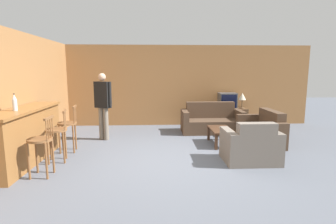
% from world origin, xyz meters
% --- Properties ---
extents(ground_plane, '(24.00, 24.00, 0.00)m').
position_xyz_m(ground_plane, '(0.00, 0.00, 0.00)').
color(ground_plane, '#565B66').
extents(wall_back, '(9.40, 0.08, 2.60)m').
position_xyz_m(wall_back, '(0.00, 3.49, 1.30)').
color(wall_back, '#9E6B3D').
rests_on(wall_back, ground_plane).
extents(wall_left, '(0.08, 8.49, 2.60)m').
position_xyz_m(wall_left, '(-3.24, 1.24, 1.30)').
color(wall_left, '#9E6B3D').
rests_on(wall_left, ground_plane).
extents(bar_counter, '(0.55, 2.34, 1.07)m').
position_xyz_m(bar_counter, '(-2.90, -0.04, 0.54)').
color(bar_counter, brown).
rests_on(bar_counter, ground_plane).
extents(bar_chair_near, '(0.41, 0.41, 1.03)m').
position_xyz_m(bar_chair_near, '(-2.32, -0.73, 0.57)').
color(bar_chair_near, brown).
rests_on(bar_chair_near, ground_plane).
extents(bar_chair_mid, '(0.48, 0.48, 1.03)m').
position_xyz_m(bar_chair_mid, '(-2.32, -0.00, 0.57)').
color(bar_chair_mid, brown).
rests_on(bar_chair_mid, ground_plane).
extents(bar_chair_far, '(0.46, 0.46, 1.03)m').
position_xyz_m(bar_chair_far, '(-2.32, 0.65, 0.57)').
color(bar_chair_far, brown).
rests_on(bar_chair_far, ground_plane).
extents(couch_far, '(1.76, 0.85, 0.86)m').
position_xyz_m(couch_far, '(1.26, 2.39, 0.30)').
color(couch_far, '#4C3828').
rests_on(couch_far, ground_plane).
extents(armchair_near, '(1.03, 0.81, 0.83)m').
position_xyz_m(armchair_near, '(1.47, -0.22, 0.30)').
color(armchair_near, '#70665B').
rests_on(armchair_near, ground_plane).
extents(loveseat_right, '(0.79, 1.38, 0.82)m').
position_xyz_m(loveseat_right, '(2.23, 1.11, 0.30)').
color(loveseat_right, '#4C3828').
rests_on(loveseat_right, ground_plane).
extents(coffee_table, '(0.50, 0.93, 0.39)m').
position_xyz_m(coffee_table, '(1.19, 1.03, 0.33)').
color(coffee_table, '#472D1E').
rests_on(coffee_table, ground_plane).
extents(tv_unit, '(1.24, 0.51, 0.58)m').
position_xyz_m(tv_unit, '(1.92, 3.14, 0.29)').
color(tv_unit, '#513823').
rests_on(tv_unit, ground_plane).
extents(tv, '(0.56, 0.42, 0.50)m').
position_xyz_m(tv, '(1.92, 3.14, 0.83)').
color(tv, '#4C4C4C').
rests_on(tv, tv_unit).
extents(bottle, '(0.08, 0.08, 0.31)m').
position_xyz_m(bottle, '(-2.92, -0.30, 1.21)').
color(bottle, silver).
rests_on(bottle, bar_counter).
extents(book_on_table, '(0.22, 0.22, 0.02)m').
position_xyz_m(book_on_table, '(1.28, 1.12, 0.40)').
color(book_on_table, '#B7AD99').
rests_on(book_on_table, coffee_table).
extents(table_lamp, '(0.24, 0.24, 0.50)m').
position_xyz_m(table_lamp, '(2.40, 3.14, 0.95)').
color(table_lamp, brown).
rests_on(table_lamp, tv_unit).
extents(person_by_window, '(0.49, 0.35, 1.72)m').
position_xyz_m(person_by_window, '(-1.74, 1.66, 0.98)').
color(person_by_window, '#756B5B').
rests_on(person_by_window, ground_plane).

